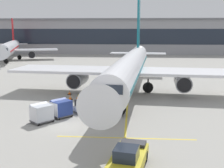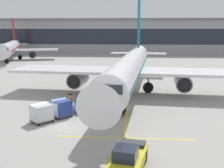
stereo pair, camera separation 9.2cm
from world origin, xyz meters
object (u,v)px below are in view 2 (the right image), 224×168
at_px(parked_airplane, 130,68).
at_px(safety_cone_nose_mark, 79,97).
at_px(baggage_cart_lead, 61,108).
at_px(ground_crew_by_carts, 58,108).
at_px(belt_loader, 89,103).
at_px(distant_airplane, 10,49).
at_px(ground_crew_by_loader, 79,101).
at_px(pushback_tug, 128,158).
at_px(baggage_cart_second, 41,113).
at_px(ground_crew_marshaller, 88,103).
at_px(safety_cone_engine_keepout, 70,97).
at_px(safety_cone_wingtip, 70,92).

xyz_separation_m(parked_airplane, safety_cone_nose_mark, (-6.66, -4.06, -3.38)).
bearing_deg(baggage_cart_lead, parked_airplane, 59.07).
bearing_deg(baggage_cart_lead, ground_crew_by_carts, -168.88).
distance_m(parked_airplane, belt_loader, 10.64).
height_order(safety_cone_nose_mark, distant_airplane, distant_airplane).
distance_m(parked_airplane, ground_crew_by_loader, 10.81).
xyz_separation_m(pushback_tug, safety_cone_nose_mark, (-6.89, 18.83, -0.46)).
bearing_deg(pushback_tug, ground_crew_by_carts, 124.78).
distance_m(baggage_cart_lead, pushback_tug, 13.27).
xyz_separation_m(baggage_cart_second, ground_crew_by_loader, (2.89, 4.93, -0.00)).
distance_m(ground_crew_by_loader, ground_crew_by_carts, 3.55).
bearing_deg(distant_airplane, pushback_tug, -60.86).
height_order(parked_airplane, belt_loader, parked_airplane).
height_order(parked_airplane, pushback_tug, parked_airplane).
xyz_separation_m(baggage_cart_lead, safety_cone_nose_mark, (0.41, 7.75, -0.64)).
xyz_separation_m(parked_airplane, belt_loader, (-4.54, -9.18, -2.89)).
distance_m(belt_loader, ground_crew_by_loader, 1.26).
relative_size(ground_crew_by_loader, ground_crew_marshaller, 1.00).
xyz_separation_m(ground_crew_marshaller, safety_cone_engine_keepout, (-3.27, 5.49, -0.68)).
relative_size(belt_loader, safety_cone_engine_keepout, 7.22).
relative_size(safety_cone_engine_keepout, safety_cone_wingtip, 1.06).
distance_m(parked_airplane, baggage_cart_second, 16.40).
xyz_separation_m(safety_cone_wingtip, safety_cone_nose_mark, (1.83, -2.72, 0.06)).
bearing_deg(safety_cone_nose_mark, baggage_cart_lead, -93.06).
bearing_deg(belt_loader, safety_cone_wingtip, 116.74).
distance_m(baggage_cart_lead, safety_cone_engine_keepout, 7.58).
distance_m(ground_crew_marshaller, safety_cone_engine_keepout, 6.43).
distance_m(ground_crew_by_carts, safety_cone_wingtip, 10.62).
height_order(ground_crew_by_carts, safety_cone_engine_keepout, ground_crew_by_carts).
relative_size(belt_loader, safety_cone_wingtip, 7.67).
relative_size(pushback_tug, ground_crew_by_loader, 2.70).
distance_m(baggage_cart_lead, safety_cone_wingtip, 10.59).
bearing_deg(pushback_tug, parked_airplane, 90.57).
relative_size(pushback_tug, safety_cone_nose_mark, 6.33).
distance_m(safety_cone_engine_keepout, distant_airplane, 55.17).
bearing_deg(ground_crew_by_carts, parked_airplane, 58.01).
xyz_separation_m(safety_cone_wingtip, distant_airplane, (-27.88, 44.11, 3.11)).
bearing_deg(safety_cone_wingtip, pushback_tug, -67.97).
relative_size(ground_crew_by_loader, safety_cone_wingtip, 2.84).
bearing_deg(baggage_cart_lead, safety_cone_engine_keepout, 95.09).
xyz_separation_m(baggage_cart_second, safety_cone_wingtip, (0.11, 12.36, -0.70)).
relative_size(parked_airplane, belt_loader, 9.22).
distance_m(safety_cone_wingtip, distant_airplane, 52.27).
relative_size(safety_cone_wingtip, distant_airplane, 0.02).
bearing_deg(baggage_cart_second, distant_airplane, 116.19).
height_order(ground_crew_marshaller, safety_cone_nose_mark, ground_crew_marshaller).
distance_m(pushback_tug, ground_crew_by_carts, 13.41).
xyz_separation_m(baggage_cart_lead, pushback_tug, (7.30, -11.08, -0.17)).
bearing_deg(safety_cone_engine_keepout, baggage_cart_second, -95.20).
bearing_deg(distant_airplane, ground_crew_marshaller, -58.74).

